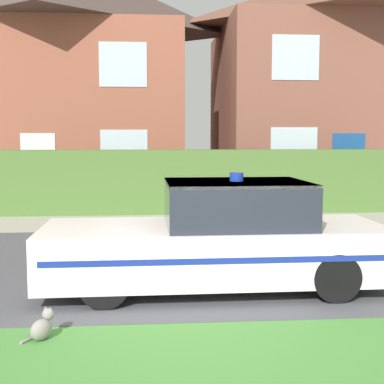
{
  "coord_description": "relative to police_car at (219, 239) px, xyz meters",
  "views": [
    {
      "loc": [
        -0.46,
        -4.82,
        1.96
      ],
      "look_at": [
        0.26,
        4.15,
        1.05
      ],
      "focal_mm": 50.0,
      "sensor_mm": 36.0,
      "label": 1
    }
  ],
  "objects": [
    {
      "name": "ground_plane",
      "position": [
        -0.44,
        -1.95,
        -0.65
      ],
      "size": [
        80.0,
        80.0,
        0.0
      ],
      "primitive_type": "plane",
      "color": "#A89E8E"
    },
    {
      "name": "road_strip",
      "position": [
        -0.44,
        1.54,
        -0.65
      ],
      "size": [
        28.0,
        5.68,
        0.01
      ],
      "primitive_type": "cube",
      "color": "#4C4C51",
      "rests_on": "ground"
    },
    {
      "name": "lawn_verge",
      "position": [
        -0.44,
        -2.15,
        -0.65
      ],
      "size": [
        28.0,
        1.71,
        0.01
      ],
      "primitive_type": "cube",
      "color": "#478438",
      "rests_on": "ground"
    },
    {
      "name": "garden_hedge",
      "position": [
        -0.07,
        7.19,
        0.18
      ],
      "size": [
        11.77,
        0.85,
        1.65
      ],
      "primitive_type": "cube",
      "color": "#4C7233",
      "rests_on": "ground"
    },
    {
      "name": "police_car",
      "position": [
        0.0,
        0.0,
        0.0
      ],
      "size": [
        4.43,
        1.68,
        1.51
      ],
      "rotation": [
        0.0,
        0.0,
        3.15
      ],
      "color": "black",
      "rests_on": "road_strip"
    },
    {
      "name": "cat",
      "position": [
        -1.95,
        -1.63,
        -0.53
      ],
      "size": [
        0.32,
        0.29,
        0.31
      ],
      "rotation": [
        0.0,
        0.0,
        1.0
      ],
      "color": "gray",
      "rests_on": "ground"
    },
    {
      "name": "house_left",
      "position": [
        -3.88,
        12.37,
        3.5
      ],
      "size": [
        8.53,
        6.38,
        8.14
      ],
      "color": "#93513D",
      "rests_on": "ground"
    },
    {
      "name": "house_right",
      "position": [
        5.49,
        12.12,
        3.26
      ],
      "size": [
        8.06,
        6.95,
        7.67
      ],
      "color": "brown",
      "rests_on": "ground"
    }
  ]
}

